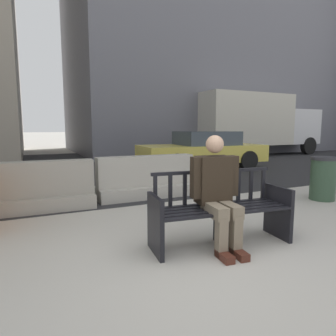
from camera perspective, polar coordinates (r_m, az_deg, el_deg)
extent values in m
plane|color=#B7B2A8|center=(3.14, 8.28, -18.91)|extent=(200.00, 200.00, 0.00)
cube|color=#28282B|center=(11.23, -16.91, 0.20)|extent=(120.00, 12.00, 0.01)
cube|color=black|center=(3.38, -2.42, -10.80)|extent=(0.11, 0.52, 0.66)
cube|color=black|center=(4.13, 20.23, -7.84)|extent=(0.11, 0.52, 0.66)
cube|color=black|center=(3.71, 10.06, -10.91)|extent=(0.08, 0.33, 0.45)
cube|color=black|center=(3.46, 12.00, -8.48)|extent=(1.60, 0.25, 0.02)
cube|color=black|center=(3.55, 11.04, -8.02)|extent=(1.60, 0.25, 0.02)
cube|color=black|center=(3.65, 10.14, -7.57)|extent=(1.60, 0.25, 0.02)
cube|color=black|center=(3.75, 9.29, -7.15)|extent=(1.60, 0.25, 0.02)
cube|color=black|center=(3.84, 8.48, -6.75)|extent=(1.60, 0.25, 0.02)
cube|color=black|center=(3.77, 8.54, -0.64)|extent=(1.59, 0.22, 0.04)
cube|color=black|center=(3.53, -2.45, -4.58)|extent=(0.05, 0.03, 0.38)
cube|color=black|center=(3.59, 0.43, -4.38)|extent=(0.05, 0.03, 0.38)
cube|color=black|center=(3.65, 3.22, -4.18)|extent=(0.05, 0.03, 0.38)
cube|color=black|center=(3.73, 5.90, -3.97)|extent=(0.05, 0.03, 0.38)
cube|color=black|center=(3.81, 8.48, -3.77)|extent=(0.05, 0.03, 0.38)
cube|color=black|center=(3.90, 10.94, -3.57)|extent=(0.05, 0.03, 0.38)
cube|color=black|center=(3.99, 13.28, -3.36)|extent=(0.05, 0.03, 0.38)
cube|color=black|center=(4.09, 15.52, -3.17)|extent=(0.05, 0.03, 0.38)
cube|color=black|center=(4.20, 17.64, -2.98)|extent=(0.05, 0.03, 0.38)
cube|color=black|center=(3.27, -2.35, -5.67)|extent=(0.10, 0.46, 0.03)
cube|color=black|center=(4.04, 20.62, -3.59)|extent=(0.10, 0.46, 0.03)
cube|color=#2D2319|center=(3.60, 8.62, -2.17)|extent=(0.42, 0.28, 0.56)
sphere|color=tan|center=(3.53, 8.90, 4.50)|extent=(0.21, 0.21, 0.21)
cube|color=#7F705B|center=(3.43, 8.86, -7.96)|extent=(0.19, 0.45, 0.14)
cube|color=#7F705B|center=(3.52, 11.48, -7.64)|extent=(0.19, 0.45, 0.14)
cube|color=#7F705B|center=(3.37, 10.13, -12.85)|extent=(0.12, 0.12, 0.45)
cube|color=#7F705B|center=(3.46, 12.81, -12.39)|extent=(0.12, 0.12, 0.45)
cube|color=#4C2319|center=(3.38, 10.74, -16.22)|extent=(0.14, 0.27, 0.08)
cube|color=#4C2319|center=(3.46, 13.43, -15.68)|extent=(0.14, 0.27, 0.08)
cube|color=#2D2319|center=(3.46, 5.24, -1.84)|extent=(0.10, 0.13, 0.48)
cube|color=#2D2319|center=(3.68, 12.23, -1.40)|extent=(0.10, 0.13, 0.48)
cube|color=#ADA89E|center=(6.15, -4.15, -4.35)|extent=(2.00, 0.69, 0.24)
cube|color=#ADA89E|center=(6.08, -4.19, -0.47)|extent=(2.00, 0.31, 0.60)
cube|color=#9E998E|center=(5.62, -24.16, -6.17)|extent=(2.02, 0.74, 0.24)
cube|color=#9E998E|center=(5.54, -24.40, -1.95)|extent=(2.01, 0.36, 0.60)
cube|color=#DBC64C|center=(10.31, 6.41, 2.85)|extent=(4.32, 2.02, 0.56)
cube|color=#38424C|center=(10.36, 7.28, 5.68)|extent=(1.99, 1.67, 0.46)
cylinder|color=black|center=(9.01, 1.56, 0.79)|extent=(0.65, 0.26, 0.64)
cylinder|color=black|center=(10.56, -2.05, 1.81)|extent=(0.65, 0.26, 0.64)
cylinder|color=black|center=(10.32, 15.03, 1.41)|extent=(0.65, 0.26, 0.64)
cylinder|color=black|center=(11.70, 10.11, 2.27)|extent=(0.65, 0.26, 0.64)
cube|color=silver|center=(17.97, 22.40, 7.27)|extent=(2.04, 2.23, 1.80)
cube|color=beige|center=(15.60, 14.05, 8.92)|extent=(4.84, 2.28, 2.50)
cylinder|color=black|center=(18.83, 20.33, 4.31)|extent=(0.90, 0.30, 0.90)
cylinder|color=black|center=(17.49, 25.17, 3.84)|extent=(0.90, 0.30, 0.90)
cylinder|color=black|center=(15.45, 6.64, 4.10)|extent=(0.90, 0.30, 0.90)
cylinder|color=black|center=(13.78, 11.24, 3.58)|extent=(0.90, 0.30, 0.90)
cylinder|color=#334C38|center=(6.57, 27.41, -2.03)|extent=(0.47, 0.47, 0.78)
cylinder|color=#2D2D33|center=(6.52, 27.64, 1.63)|extent=(0.49, 0.49, 0.06)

